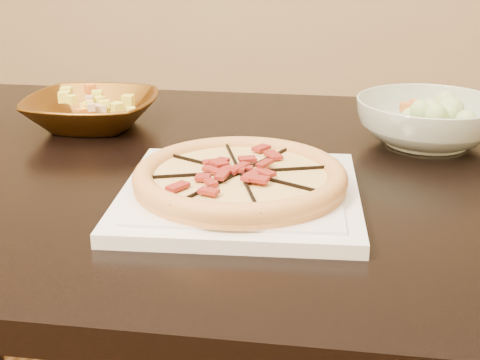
{
  "coord_description": "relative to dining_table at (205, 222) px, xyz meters",
  "views": [
    {
      "loc": [
        0.24,
        -1.15,
        1.09
      ],
      "look_at": [
        0.14,
        -0.34,
        0.78
      ],
      "focal_mm": 50.0,
      "sensor_mm": 36.0,
      "label": 1
    }
  ],
  "objects": [
    {
      "name": "plate",
      "position": [
        0.07,
        -0.15,
        0.11
      ],
      "size": [
        0.32,
        0.32,
        0.02
      ],
      "color": "silver",
      "rests_on": "dining_table"
    },
    {
      "name": "salad_bowl",
      "position": [
        0.35,
        0.14,
        0.14
      ],
      "size": [
        0.3,
        0.3,
        0.07
      ],
      "primitive_type": "imported",
      "rotation": [
        0.0,
        0.0,
        0.31
      ],
      "color": "#B3C2B6",
      "rests_on": "dining_table"
    },
    {
      "name": "bronze_bowl",
      "position": [
        -0.23,
        0.16,
        0.13
      ],
      "size": [
        0.23,
        0.23,
        0.06
      ],
      "primitive_type": "imported",
      "rotation": [
        0.0,
        0.0,
        0.01
      ],
      "color": "brown",
      "rests_on": "dining_table"
    },
    {
      "name": "dining_table",
      "position": [
        0.0,
        0.0,
        0.0
      ],
      "size": [
        1.44,
        0.95,
        0.75
      ],
      "color": "black",
      "rests_on": "floor"
    },
    {
      "name": "pizza",
      "position": [
        0.07,
        -0.15,
        0.13
      ],
      "size": [
        0.28,
        0.28,
        0.03
      ],
      "color": "#E5AF5B",
      "rests_on": "plate"
    },
    {
      "name": "mixed_dish",
      "position": [
        -0.23,
        0.16,
        0.17
      ],
      "size": [
        0.1,
        0.12,
        0.03
      ],
      "color": "#D7B089",
      "rests_on": "bronze_bowl"
    },
    {
      "name": "salad",
      "position": [
        0.35,
        0.14,
        0.19
      ],
      "size": [
        0.13,
        0.11,
        0.04
      ],
      "color": "#ACD382",
      "rests_on": "salad_bowl"
    }
  ]
}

